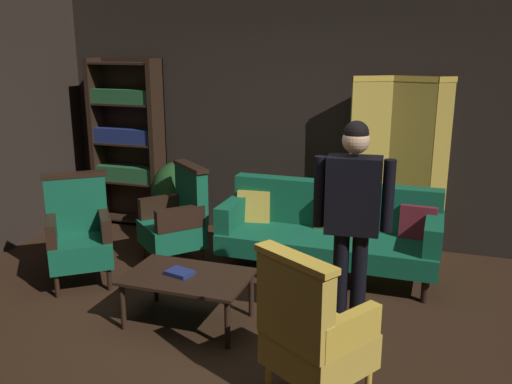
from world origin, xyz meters
name	(u,v)px	position (x,y,z in m)	size (l,w,h in m)	color
ground_plane	(224,331)	(0.00, 0.00, 0.00)	(10.00, 10.00, 0.00)	black
back_wall	(303,118)	(0.00, 2.45, 1.40)	(7.20, 0.10, 2.80)	black
folding_screen	(410,162)	(1.22, 2.35, 0.99)	(1.26, 0.43, 1.90)	#B29338
bookshelf	(128,141)	(-2.15, 2.20, 1.06)	(0.90, 0.32, 2.05)	black
velvet_couch	(330,229)	(0.55, 1.45, 0.45)	(2.12, 0.78, 0.88)	black
coffee_table	(188,281)	(-0.32, 0.04, 0.37)	(1.00, 0.64, 0.42)	black
armchair_gilt_accent	(312,331)	(0.86, -0.63, 0.49)	(0.79, 0.79, 1.04)	gold
armchair_wing_left	(79,233)	(-1.65, 0.45, 0.49)	(0.81, 0.81, 1.04)	black
armchair_wing_right	(177,219)	(-0.97, 1.15, 0.49)	(0.81, 0.81, 1.04)	black
standing_figure	(353,211)	(0.95, 0.26, 1.03)	(0.59, 0.25, 1.70)	black
potted_plant	(178,195)	(-1.31, 1.85, 0.53)	(0.62, 0.62, 0.92)	brown
book_navy_cloth	(180,273)	(-0.39, 0.03, 0.44)	(0.21, 0.15, 0.03)	navy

